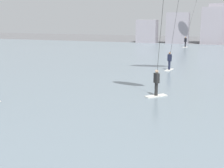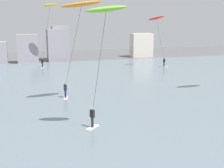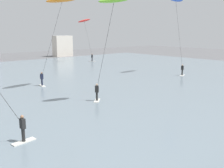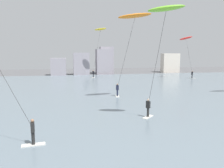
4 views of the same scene
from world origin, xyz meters
TOP-DOWN VIEW (x-y plane):
  - water_bay at (0.00, 31.30)m, footprint 84.00×52.00m
  - far_shore_buildings at (3.95, 59.53)m, footprint 34.71×5.25m

SIDE VIEW (x-z plane):
  - water_bay at x=0.00m, z-range 0.00..0.10m
  - far_shore_buildings at x=3.95m, z-range -0.61..6.48m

